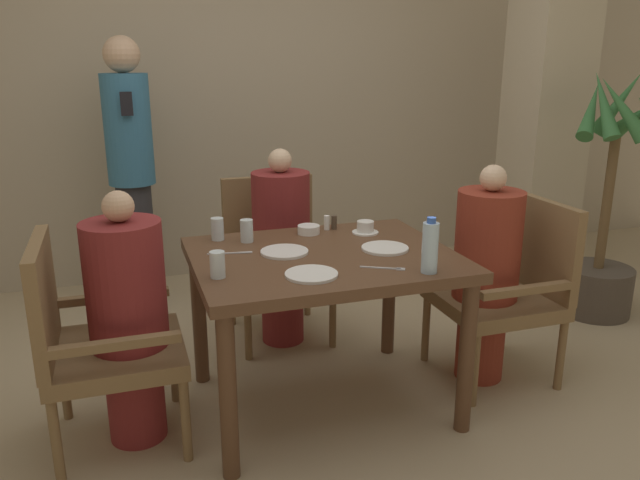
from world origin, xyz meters
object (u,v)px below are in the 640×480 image
object	(u,v)px
chair_right_side	(510,284)
glass_tall_near	(217,265)
standing_host	(131,166)
diner_in_right_chair	(486,272)
bowl_small	(309,230)
diner_in_left_chair	(129,317)
plate_main_left	(284,252)
diner_in_far_chair	(282,246)
glass_tall_far	(217,229)
chair_left_side	(93,337)
chair_far_side	(275,252)
glass_tall_mid	(247,231)
plate_main_right	(385,248)
plate_dessert_center	(311,274)
potted_palm	(603,237)
water_bottle	(430,247)
teacup_with_saucer	(365,228)

from	to	relation	value
chair_right_side	glass_tall_near	world-z (taller)	chair_right_side
chair_right_side	standing_host	bearing A→B (deg)	137.23
diner_in_right_chair	bowl_small	size ratio (longest dim) A/B	10.07
diner_in_left_chair	plate_main_left	xyz separation A→B (m)	(0.69, 0.06, 0.20)
glass_tall_near	chair_right_side	bearing A→B (deg)	6.24
diner_in_far_chair	chair_right_side	distance (m)	1.24
plate_main_left	glass_tall_far	bearing A→B (deg)	129.39
chair_left_side	chair_far_side	size ratio (longest dim) A/B	1.00
diner_in_far_chair	glass_tall_near	distance (m)	1.05
glass_tall_near	glass_tall_far	world-z (taller)	same
standing_host	glass_tall_mid	bearing A→B (deg)	-70.62
glass_tall_far	diner_in_left_chair	bearing A→B (deg)	-140.31
chair_right_side	diner_in_right_chair	world-z (taller)	diner_in_right_chair
standing_host	bowl_small	world-z (taller)	standing_host
plate_main_left	plate_main_right	world-z (taller)	same
diner_in_left_chair	plate_dessert_center	world-z (taller)	diner_in_left_chair
potted_palm	diner_in_right_chair	bearing A→B (deg)	-157.06
plate_dessert_center	water_bottle	bearing A→B (deg)	-13.37
glass_tall_far	diner_in_far_chair	bearing A→B (deg)	42.10
potted_palm	glass_tall_mid	distance (m)	2.32
standing_host	water_bottle	xyz separation A→B (m)	(1.08, -1.98, -0.07)
chair_right_side	water_bottle	bearing A→B (deg)	-150.86
plate_main_left	glass_tall_near	distance (m)	0.41
potted_palm	plate_dessert_center	world-z (taller)	potted_palm
chair_far_side	standing_host	bearing A→B (deg)	135.64
chair_far_side	standing_host	world-z (taller)	standing_host
chair_left_side	diner_in_far_chair	xyz separation A→B (m)	(0.99, 0.73, 0.08)
chair_far_side	diner_in_right_chair	bearing A→B (deg)	-46.07
diner_in_right_chair	plate_dessert_center	world-z (taller)	diner_in_right_chair
chair_far_side	teacup_with_saucer	distance (m)	0.75
chair_far_side	bowl_small	world-z (taller)	chair_far_side
bowl_small	water_bottle	size ratio (longest dim) A/B	0.47
diner_in_right_chair	bowl_small	distance (m)	0.90
chair_far_side	water_bottle	distance (m)	1.34
standing_host	plate_main_right	distance (m)	1.95
water_bottle	glass_tall_near	size ratio (longest dim) A/B	2.16
glass_tall_far	chair_far_side	bearing A→B (deg)	51.59
chair_left_side	diner_in_right_chair	bearing A→B (deg)	0.00
plate_main_right	diner_in_right_chair	bearing A→B (deg)	3.02
plate_main_left	plate_main_right	bearing A→B (deg)	-11.62
chair_right_side	standing_host	world-z (taller)	standing_host
bowl_small	teacup_with_saucer	bearing A→B (deg)	-16.63
water_bottle	glass_tall_far	distance (m)	1.04
diner_in_left_chair	water_bottle	size ratio (longest dim) A/B	4.73
diner_in_left_chair	glass_tall_far	xyz separation A→B (m)	(0.44, 0.36, 0.24)
plate_main_left	teacup_with_saucer	distance (m)	0.50
water_bottle	plate_dessert_center	bearing A→B (deg)	166.63
standing_host	plate_main_right	xyz separation A→B (m)	(1.03, -1.64, -0.17)
bowl_small	chair_right_side	bearing A→B (deg)	-19.06
chair_right_side	glass_tall_mid	distance (m)	1.35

